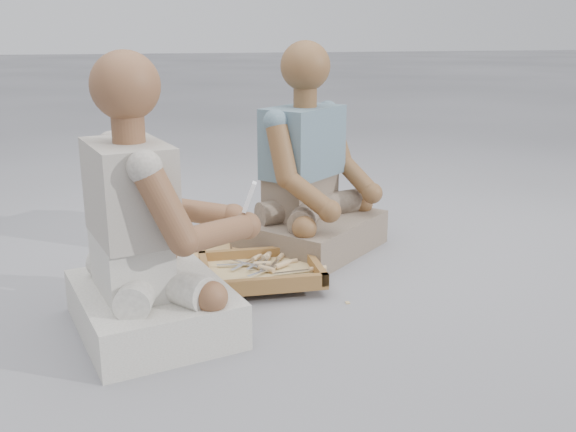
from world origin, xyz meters
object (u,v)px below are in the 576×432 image
object	(u,v)px
carved_panel	(201,261)
craftsman	(147,241)
companion	(310,183)
tool_tray	(261,272)

from	to	relation	value
carved_panel	craftsman	world-z (taller)	craftsman
companion	craftsman	bearing A→B (deg)	1.36
carved_panel	tool_tray	world-z (taller)	tool_tray
craftsman	companion	world-z (taller)	companion
carved_panel	craftsman	xyz separation A→B (m)	(-0.25, -0.59, 0.30)
craftsman	carved_panel	bearing A→B (deg)	144.81
carved_panel	companion	size ratio (longest dim) A/B	0.58
tool_tray	craftsman	distance (m)	0.59
carved_panel	tool_tray	xyz separation A→B (m)	(0.20, -0.30, 0.04)
carved_panel	companion	world-z (taller)	companion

